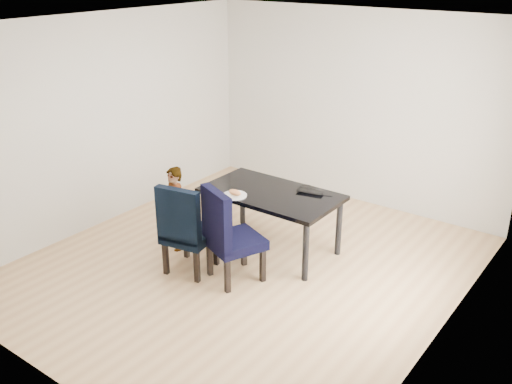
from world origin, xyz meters
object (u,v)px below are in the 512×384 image
Objects in this scene: dining_table at (271,221)px; chair_left at (190,227)px; child at (175,209)px; laptop at (311,191)px; plate at (235,195)px; chair_right at (236,234)px.

dining_table is 1.04m from chair_left.
child is 3.31× the size of laptop.
laptop is at bearing 45.44° from chair_left.
chair_left is 0.65m from plate.
child is at bearing -145.56° from dining_table.
laptop is at bearing 58.20° from child.
chair_right reaches higher than chair_left.
dining_table is 5.62× the size of plate.
chair_left reaches higher than plate.
chair_left is at bearing -106.61° from plate.
plate is (0.68, 0.30, 0.24)m from child.
child is (-0.95, -0.65, 0.14)m from dining_table.
laptop reaches higher than plate.
chair_right reaches higher than child.
plate is (-0.27, -0.35, 0.38)m from dining_table.
chair_left is 0.98× the size of chair_right.
chair_right reaches higher than dining_table.
chair_left reaches higher than laptop.
chair_right is 0.60m from plate.
laptop is (0.82, 1.22, 0.23)m from chair_left.
laptop is (0.37, 0.29, 0.39)m from dining_table.
laptop is (0.29, 1.07, 0.22)m from chair_right.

